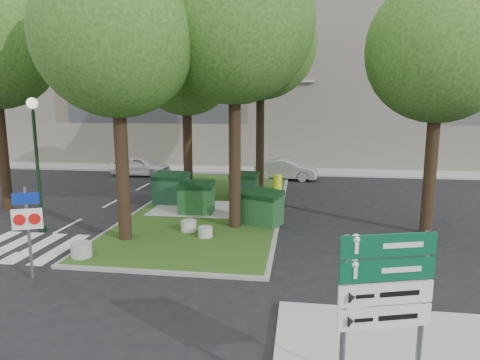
% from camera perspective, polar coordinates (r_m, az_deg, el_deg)
% --- Properties ---
extents(ground, '(120.00, 120.00, 0.00)m').
position_cam_1_polar(ground, '(12.68, -13.10, -11.87)').
color(ground, black).
rests_on(ground, ground).
extents(median_island, '(6.00, 16.00, 0.12)m').
position_cam_1_polar(median_island, '(19.86, -3.40, -3.33)').
color(median_island, '#1F4012').
rests_on(median_island, ground).
extents(median_kerb, '(6.30, 16.30, 0.10)m').
position_cam_1_polar(median_kerb, '(19.87, -3.40, -3.36)').
color(median_kerb, gray).
rests_on(median_kerb, ground).
extents(building_sidewalk, '(42.00, 3.00, 0.12)m').
position_cam_1_polar(building_sidewalk, '(30.10, -0.33, 1.34)').
color(building_sidewalk, '#999993').
rests_on(building_sidewalk, ground).
extents(zebra_crossing, '(5.00, 3.00, 0.01)m').
position_cam_1_polar(zebra_crossing, '(15.58, -24.15, -8.28)').
color(zebra_crossing, silver).
rests_on(zebra_crossing, ground).
extents(apartment_building, '(41.00, 12.00, 16.00)m').
position_cam_1_polar(apartment_building, '(37.32, 1.42, 15.29)').
color(apartment_building, beige).
rests_on(apartment_building, ground).
extents(tree_median_near_left, '(5.20, 5.20, 10.53)m').
position_cam_1_polar(tree_median_near_left, '(14.90, -15.92, 19.92)').
color(tree_median_near_left, black).
rests_on(tree_median_near_left, ground).
extents(tree_median_near_right, '(5.60, 5.60, 11.46)m').
position_cam_1_polar(tree_median_near_right, '(15.98, -0.36, 22.05)').
color(tree_median_near_right, black).
rests_on(tree_median_near_right, ground).
extents(tree_median_mid, '(4.80, 4.80, 9.99)m').
position_cam_1_polar(tree_median_mid, '(20.79, -6.98, 16.42)').
color(tree_median_mid, black).
rests_on(tree_median_mid, ground).
extents(tree_median_far, '(5.80, 5.80, 11.93)m').
position_cam_1_polar(tree_median_far, '(23.35, 3.05, 19.11)').
color(tree_median_far, black).
rests_on(tree_median_far, ground).
extents(tree_street_right, '(5.00, 5.00, 10.06)m').
position_cam_1_polar(tree_street_right, '(16.79, 25.47, 17.05)').
color(tree_street_right, black).
rests_on(tree_street_right, ground).
extents(dumpster_a, '(1.63, 1.19, 1.45)m').
position_cam_1_polar(dumpster_a, '(20.08, -9.17, -1.09)').
color(dumpster_a, '#0E351F').
rests_on(dumpster_a, median_island).
extents(dumpster_b, '(1.50, 1.08, 1.36)m').
position_cam_1_polar(dumpster_b, '(18.14, -5.85, -2.36)').
color(dumpster_b, '#134116').
rests_on(dumpster_b, median_island).
extents(dumpster_c, '(1.48, 1.13, 1.27)m').
position_cam_1_polar(dumpster_c, '(21.00, 0.55, -0.71)').
color(dumpster_c, '#11391D').
rests_on(dumpster_c, median_island).
extents(dumpster_d, '(1.71, 1.50, 1.33)m').
position_cam_1_polar(dumpster_d, '(16.40, 3.02, -3.74)').
color(dumpster_d, '#14431A').
rests_on(dumpster_d, median_island).
extents(bollard_left, '(0.62, 0.62, 0.44)m').
position_cam_1_polar(bollard_left, '(13.94, -20.39, -8.71)').
color(bollard_left, '#999994').
rests_on(bollard_left, median_island).
extents(bollard_right, '(0.55, 0.55, 0.39)m').
position_cam_1_polar(bollard_right, '(15.73, -6.86, -6.07)').
color(bollard_right, '#ADADA8').
rests_on(bollard_right, median_island).
extents(bollard_mid, '(0.50, 0.50, 0.35)m').
position_cam_1_polar(bollard_mid, '(15.02, -4.63, -6.90)').
color(bollard_mid, '#A3A49E').
rests_on(bollard_mid, median_island).
extents(litter_bin, '(0.46, 0.46, 0.80)m').
position_cam_1_polar(litter_bin, '(23.00, 5.04, -0.30)').
color(litter_bin, yellow).
rests_on(litter_bin, median_island).
extents(street_lamp, '(0.39, 0.39, 4.91)m').
position_cam_1_polar(street_lamp, '(17.11, -25.55, 3.77)').
color(street_lamp, black).
rests_on(street_lamp, ground).
extents(traffic_sign_pole, '(0.72, 0.34, 2.54)m').
position_cam_1_polar(traffic_sign_pole, '(12.74, -26.46, -4.85)').
color(traffic_sign_pole, slate).
rests_on(traffic_sign_pole, ground).
extents(directional_sign, '(1.36, 0.46, 2.82)m').
position_cam_1_polar(directional_sign, '(6.62, 18.73, -14.59)').
color(directional_sign, slate).
rests_on(directional_sign, sidewalk_corner).
extents(car_white, '(3.91, 1.66, 1.32)m').
position_cam_1_polar(car_white, '(28.66, -13.12, 1.84)').
color(car_white, white).
rests_on(car_white, ground).
extents(car_silver, '(4.01, 1.85, 1.27)m').
position_cam_1_polar(car_silver, '(26.74, 6.15, 1.41)').
color(car_silver, '#A0A3A8').
rests_on(car_silver, ground).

